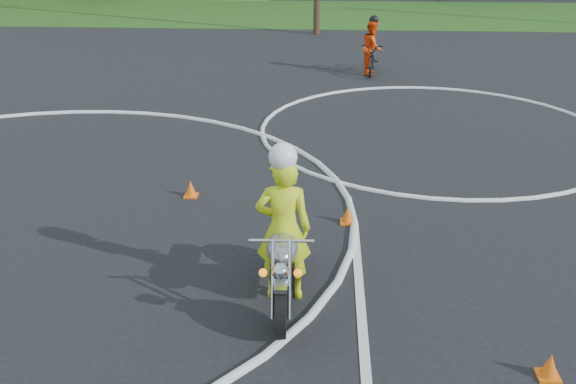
{
  "coord_description": "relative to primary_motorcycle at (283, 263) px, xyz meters",
  "views": [
    {
      "loc": [
        5.49,
        -6.45,
        4.65
      ],
      "look_at": [
        4.99,
        1.7,
        1.1
      ],
      "focal_mm": 40.0,
      "sensor_mm": 36.0,
      "label": 1
    }
  ],
  "objects": [
    {
      "name": "rider_second_grp",
      "position": [
        1.89,
        13.14,
        0.08
      ],
      "size": [
        0.81,
        1.93,
        1.81
      ],
      "rotation": [
        0.0,
        0.0,
        -0.08
      ],
      "color": "black",
      "rests_on": "ground"
    },
    {
      "name": "traffic_cones",
      "position": [
        0.32,
        3.07,
        -0.43
      ],
      "size": [
        20.17,
        9.55,
        0.3
      ],
      "color": "#F8600D",
      "rests_on": "ground"
    },
    {
      "name": "course_markings",
      "position": [
        -2.82,
        3.69,
        -0.55
      ],
      "size": [
        19.05,
        19.05,
        0.12
      ],
      "color": "silver",
      "rests_on": "ground"
    },
    {
      "name": "primary_motorcycle",
      "position": [
        0.0,
        0.0,
        0.0
      ],
      "size": [
        0.77,
        2.21,
        1.16
      ],
      "rotation": [
        0.0,
        0.0,
        0.04
      ],
      "color": "black",
      "rests_on": "ground"
    },
    {
      "name": "grass_strip",
      "position": [
        -4.99,
        26.34,
        -0.55
      ],
      "size": [
        120.0,
        10.0,
        0.02
      ],
      "primitive_type": "cube",
      "color": "#1E4714",
      "rests_on": "ground"
    },
    {
      "name": "rider_primary_grp",
      "position": [
        -0.01,
        0.14,
        0.47
      ],
      "size": [
        0.73,
        0.49,
        2.15
      ],
      "rotation": [
        0.0,
        0.0,
        0.04
      ],
      "color": "#D0E317",
      "rests_on": "ground"
    }
  ]
}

